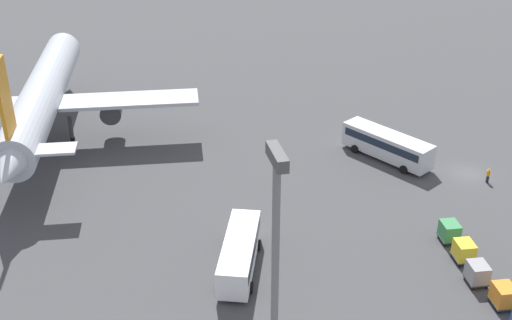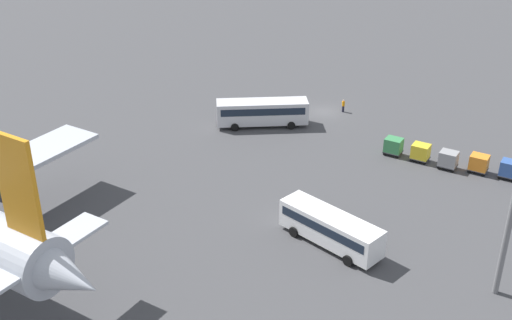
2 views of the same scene
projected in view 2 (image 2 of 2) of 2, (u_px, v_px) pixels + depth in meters
ground_plane at (324, 112)px, 86.25m from camera, size 600.00×600.00×0.00m
shuttle_bus_near at (262, 111)px, 81.34m from camera, size 11.38×8.16×3.33m
shuttle_bus_far at (331, 227)px, 57.61m from camera, size 10.49×5.93×3.11m
worker_person at (343, 106)px, 85.87m from camera, size 0.38×0.38×1.74m
cargo_cart_blue at (510, 169)px, 69.06m from camera, size 2.14×1.86×2.06m
cargo_cart_orange at (479, 163)px, 70.30m from camera, size 2.14×1.86×2.06m
cargo_cart_grey at (448, 159)px, 71.11m from camera, size 2.14×1.86×2.06m
cargo_cart_yellow at (421, 152)px, 72.75m from camera, size 2.14×1.86×2.06m
cargo_cart_green at (394, 145)px, 74.19m from camera, size 2.14×1.86×2.06m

